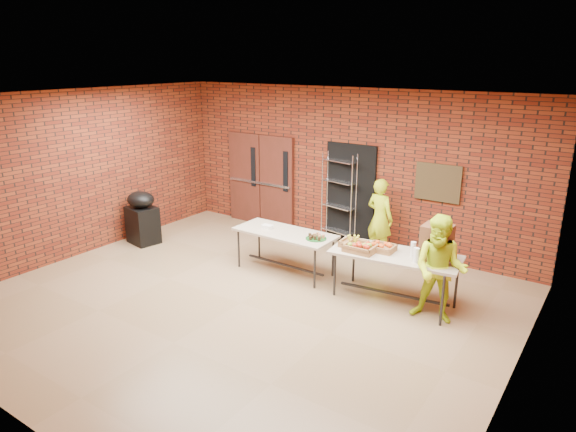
# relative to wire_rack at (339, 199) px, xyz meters

# --- Properties ---
(room) EXTENTS (8.08, 7.08, 3.28)m
(room) POSITION_rel_wire_rack_xyz_m (0.08, -3.32, 0.64)
(room) COLOR olive
(room) RESTS_ON ground
(double_doors) EXTENTS (1.78, 0.12, 2.10)m
(double_doors) POSITION_rel_wire_rack_xyz_m (-2.11, 0.12, 0.10)
(double_doors) COLOR #4D1D16
(double_doors) RESTS_ON room
(dark_doorway) EXTENTS (1.10, 0.06, 2.10)m
(dark_doorway) POSITION_rel_wire_rack_xyz_m (0.18, 0.14, 0.09)
(dark_doorway) COLOR black
(dark_doorway) RESTS_ON room
(bronze_plaque) EXTENTS (0.85, 0.04, 0.70)m
(bronze_plaque) POSITION_rel_wire_rack_xyz_m (1.98, 0.13, 0.59)
(bronze_plaque) COLOR #392B17
(bronze_plaque) RESTS_ON room
(wire_rack) EXTENTS (0.74, 0.38, 1.91)m
(wire_rack) POSITION_rel_wire_rack_xyz_m (0.00, 0.00, 0.00)
(wire_rack) COLOR silver
(wire_rack) RESTS_ON room
(table_left) EXTENTS (1.87, 0.80, 0.77)m
(table_left) POSITION_rel_wire_rack_xyz_m (-0.06, -1.87, -0.26)
(table_left) COLOR tan
(table_left) RESTS_ON room
(table_right) EXTENTS (2.08, 1.06, 0.82)m
(table_right) POSITION_rel_wire_rack_xyz_m (2.06, -1.89, -0.20)
(table_right) COLOR tan
(table_right) RESTS_ON room
(basket_bananas) EXTENTS (0.41, 0.32, 0.13)m
(basket_bananas) POSITION_rel_wire_rack_xyz_m (1.37, -1.99, -0.08)
(basket_bananas) COLOR olive
(basket_bananas) RESTS_ON table_right
(basket_oranges) EXTENTS (0.41, 0.32, 0.13)m
(basket_oranges) POSITION_rel_wire_rack_xyz_m (1.82, -1.90, -0.08)
(basket_oranges) COLOR olive
(basket_oranges) RESTS_ON table_right
(basket_apples) EXTENTS (0.48, 0.37, 0.15)m
(basket_apples) POSITION_rel_wire_rack_xyz_m (1.56, -2.10, -0.07)
(basket_apples) COLOR olive
(basket_apples) RESTS_ON table_right
(muffin_tray) EXTENTS (0.36, 0.36, 0.09)m
(muffin_tray) POSITION_rel_wire_rack_xyz_m (0.60, -1.88, -0.15)
(muffin_tray) COLOR #15511C
(muffin_tray) RESTS_ON table_left
(napkin_box) EXTENTS (0.19, 0.13, 0.06)m
(napkin_box) POSITION_rel_wire_rack_xyz_m (-0.44, -1.89, -0.16)
(napkin_box) COLOR white
(napkin_box) RESTS_ON table_left
(coffee_dispenser) EXTENTS (0.42, 0.38, 0.55)m
(coffee_dispenser) POSITION_rel_wire_rack_xyz_m (2.66, -1.81, 0.14)
(coffee_dispenser) COLOR brown
(coffee_dispenser) RESTS_ON table_right
(cup_stack_front) EXTENTS (0.08, 0.08, 0.23)m
(cup_stack_front) POSITION_rel_wire_rack_xyz_m (2.44, -2.04, -0.02)
(cup_stack_front) COLOR white
(cup_stack_front) RESTS_ON table_right
(cup_stack_mid) EXTENTS (0.08, 0.08, 0.23)m
(cup_stack_mid) POSITION_rel_wire_rack_xyz_m (2.46, -2.06, -0.02)
(cup_stack_mid) COLOR white
(cup_stack_mid) RESTS_ON table_right
(cup_stack_back) EXTENTS (0.08, 0.08, 0.25)m
(cup_stack_back) POSITION_rel_wire_rack_xyz_m (2.33, -1.87, -0.01)
(cup_stack_back) COLOR white
(cup_stack_back) RESTS_ON table_right
(covered_grill) EXTENTS (0.70, 0.62, 1.11)m
(covered_grill) POSITION_rel_wire_rack_xyz_m (-3.39, -2.30, -0.40)
(covered_grill) COLOR black
(covered_grill) RESTS_ON room
(volunteer_woman) EXTENTS (0.64, 0.49, 1.57)m
(volunteer_woman) POSITION_rel_wire_rack_xyz_m (1.03, -0.22, -0.17)
(volunteer_woman) COLOR #C5E719
(volunteer_woman) RESTS_ON room
(volunteer_man) EXTENTS (0.85, 0.70, 1.63)m
(volunteer_man) POSITION_rel_wire_rack_xyz_m (2.83, -2.09, -0.14)
(volunteer_man) COLOR #C5E719
(volunteer_man) RESTS_ON room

